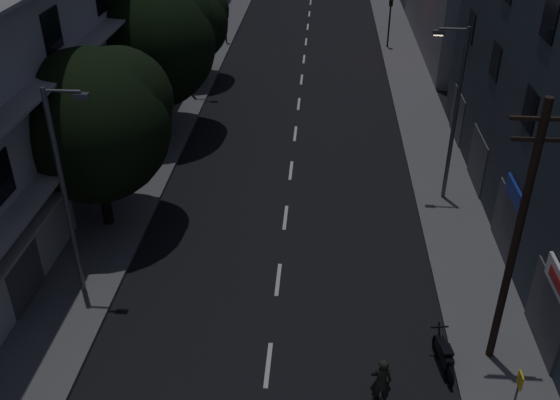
# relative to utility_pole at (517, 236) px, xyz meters

# --- Properties ---
(ground) EXTENTS (160.00, 160.00, 0.00)m
(ground) POSITION_rel_utility_pole_xyz_m (-7.25, 17.67, -4.87)
(ground) COLOR black
(ground) RESTS_ON ground
(sidewalk_left) EXTENTS (3.00, 90.00, 0.15)m
(sidewalk_left) POSITION_rel_utility_pole_xyz_m (-14.75, 17.67, -4.79)
(sidewalk_left) COLOR #565659
(sidewalk_left) RESTS_ON ground
(sidewalk_right) EXTENTS (3.00, 90.00, 0.15)m
(sidewalk_right) POSITION_rel_utility_pole_xyz_m (0.25, 17.67, -4.79)
(sidewalk_right) COLOR #565659
(sidewalk_right) RESTS_ON ground
(lane_markings) EXTENTS (0.15, 60.50, 0.01)m
(lane_markings) POSITION_rel_utility_pole_xyz_m (-7.25, 23.92, -4.86)
(lane_markings) COLOR beige
(lane_markings) RESTS_ON ground
(building_left) EXTENTS (7.00, 36.00, 14.00)m
(building_left) POSITION_rel_utility_pole_xyz_m (-19.23, 10.67, 2.13)
(building_left) COLOR #ACACA7
(building_left) RESTS_ON ground
(tree_near) EXTENTS (6.30, 6.30, 7.77)m
(tree_near) POSITION_rel_utility_pole_xyz_m (-14.90, 7.06, 0.15)
(tree_near) COLOR black
(tree_near) RESTS_ON sidewalk_left
(tree_mid) EXTENTS (7.04, 7.04, 8.66)m
(tree_mid) POSITION_rel_utility_pole_xyz_m (-14.96, 16.69, 0.69)
(tree_mid) COLOR black
(tree_mid) RESTS_ON sidewalk_left
(tree_far) EXTENTS (5.27, 5.27, 6.51)m
(tree_far) POSITION_rel_utility_pole_xyz_m (-14.70, 25.35, -0.64)
(tree_far) COLOR black
(tree_far) RESTS_ON sidewalk_left
(traffic_signal_far_right) EXTENTS (0.28, 0.37, 4.10)m
(traffic_signal_far_right) POSITION_rel_utility_pole_xyz_m (-0.75, 33.68, -1.77)
(traffic_signal_far_right) COLOR black
(traffic_signal_far_right) RESTS_ON sidewalk_right
(traffic_signal_far_left) EXTENTS (0.28, 0.37, 4.10)m
(traffic_signal_far_left) POSITION_rel_utility_pole_xyz_m (-13.69, 34.10, -1.77)
(traffic_signal_far_left) COLOR black
(traffic_signal_far_left) RESTS_ON sidewalk_left
(street_lamp_left_near) EXTENTS (1.51, 0.25, 8.00)m
(street_lamp_left_near) POSITION_rel_utility_pole_xyz_m (-14.36, 2.35, -0.27)
(street_lamp_left_near) COLOR slate
(street_lamp_left_near) RESTS_ON sidewalk_left
(street_lamp_right) EXTENTS (1.51, 0.25, 8.00)m
(street_lamp_right) POSITION_rel_utility_pole_xyz_m (-0.07, 10.29, -0.27)
(street_lamp_right) COLOR #505357
(street_lamp_right) RESTS_ON sidewalk_right
(street_lamp_left_far) EXTENTS (1.51, 0.25, 8.00)m
(street_lamp_left_far) POSITION_rel_utility_pole_xyz_m (-14.24, 22.59, -0.27)
(street_lamp_left_far) COLOR #525559
(street_lamp_left_far) RESTS_ON sidewalk_left
(utility_pole) EXTENTS (1.80, 0.24, 9.00)m
(utility_pole) POSITION_rel_utility_pole_xyz_m (0.00, 0.00, 0.00)
(utility_pole) COLOR black
(utility_pole) RESTS_ON sidewalk_right
(bus_stop_sign) EXTENTS (0.06, 0.35, 2.52)m
(bus_stop_sign) POSITION_rel_utility_pole_xyz_m (-0.28, -3.30, -2.98)
(bus_stop_sign) COLOR #595B60
(bus_stop_sign) RESTS_ON sidewalk_right
(motorcycle) EXTENTS (0.62, 2.03, 1.31)m
(motorcycle) POSITION_rel_utility_pole_xyz_m (-1.62, -0.56, -4.35)
(motorcycle) COLOR black
(motorcycle) RESTS_ON ground
(cyclist) EXTENTS (0.64, 1.73, 2.18)m
(cyclist) POSITION_rel_utility_pole_xyz_m (-3.81, -2.53, -4.13)
(cyclist) COLOR black
(cyclist) RESTS_ON ground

